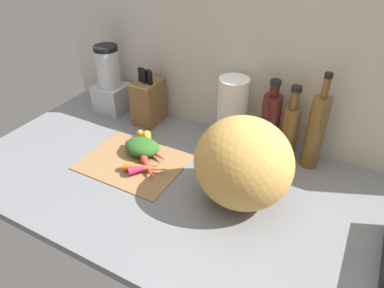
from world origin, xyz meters
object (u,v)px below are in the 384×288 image
carrot_0 (140,144)px  carrot_4 (148,168)px  bottle_0 (270,123)px  winter_squash (243,163)px  bottle_2 (316,131)px  carrot_5 (144,168)px  paper_towel_roll (232,112)px  carrot_2 (150,140)px  carrot_1 (157,155)px  bottle_1 (289,130)px  blender_appliance (111,84)px  cutting_board (134,161)px  carrot_3 (149,143)px  carrot_6 (148,168)px  knife_block (148,101)px

carrot_0 → carrot_4: bearing=-44.4°
bottle_0 → winter_squash: bearing=-88.2°
winter_squash → bottle_2: size_ratio=0.85×
carrot_5 → paper_towel_roll: (18.34, 32.56, 11.03)cm
carrot_2 → carrot_4: same height
carrot_1 → winter_squash: (34.62, -5.17, 12.12)cm
carrot_1 → carrot_2: size_ratio=0.73×
paper_towel_roll → bottle_2: (30.67, -0.17, 0.75)cm
carrot_2 → paper_towel_roll: 33.33cm
bottle_0 → bottle_1: 7.19cm
paper_towel_roll → carrot_2: bearing=-147.6°
bottle_0 → bottle_1: bearing=3.7°
bottle_0 → bottle_2: size_ratio=0.83×
blender_appliance → bottle_0: blender_appliance is taller
carrot_4 → carrot_5: bearing=-154.8°
carrot_0 → bottle_0: size_ratio=0.38×
cutting_board → carrot_5: bearing=-25.0°
carrot_1 → carrot_3: (-6.40, 4.38, 0.38)cm
paper_towel_roll → bottle_1: bottle_1 is taller
carrot_6 → bottle_0: size_ratio=0.60×
carrot_4 → blender_appliance: (-40.05, 30.79, 10.59)cm
carrot_3 → carrot_4: bearing=-56.8°
carrot_3 → bottle_0: (40.12, 19.21, 10.04)cm
carrot_3 → bottle_2: (56.06, 19.07, 11.59)cm
carrot_6 → winter_squash: bearing=5.5°
carrot_2 → bottle_2: size_ratio=0.40×
carrot_3 → bottle_0: bottle_0 is taller
winter_squash → bottle_0: bottle_0 is taller
carrot_2 → blender_appliance: (-30.61, 15.67, 10.62)cm
bottle_1 → bottle_2: 9.28cm
paper_towel_roll → knife_block: bearing=-177.5°
carrot_6 → paper_towel_roll: bearing=61.7°
cutting_board → carrot_0: bearing=107.8°
carrot_1 → bottle_0: bearing=35.0°
carrot_1 → carrot_4: bearing=-77.0°
bottle_1 → carrot_0: bearing=-156.7°
carrot_1 → knife_block: (-18.07, 21.99, 7.49)cm
carrot_2 → winter_squash: bearing=-15.8°
carrot_2 → carrot_4: size_ratio=1.12×
carrot_2 → carrot_3: bearing=-65.1°
carrot_2 → carrot_6: size_ratio=0.80×
winter_squash → knife_block: size_ratio=1.25×
carrot_1 → carrot_2: 10.13cm
blender_appliance → bottle_1: 78.95cm
winter_squash → bottle_1: bearing=78.1°
carrot_6 → carrot_2: bearing=121.6°
carrot_3 → carrot_4: carrot_3 is taller
paper_towel_roll → cutting_board: bearing=-131.2°
carrot_2 → knife_block: 19.95cm
carrot_4 → blender_appliance: size_ratio=0.42×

